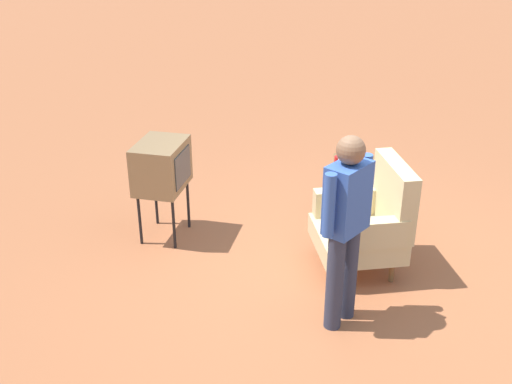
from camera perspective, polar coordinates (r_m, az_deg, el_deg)
The scene contains 8 objects.
ground_plane at distance 5.92m, azimuth 7.54°, elevation -7.33°, with size 60.00×60.00×0.00m, color #A05B38.
armchair at distance 5.78m, azimuth 10.37°, elevation -2.64°, with size 0.95×0.96×1.06m.
side_table at distance 6.55m, azimuth 9.53°, elevation 1.68°, with size 0.56×0.56×0.68m.
tv_on_stand at distance 6.19m, azimuth -8.72°, elevation 2.36°, with size 0.64×0.50×1.03m.
person_standing at distance 4.81m, azimuth 8.29°, elevation -2.71°, with size 0.49×0.38×1.64m.
soda_can_red at distance 6.38m, azimuth 7.52°, elevation 2.77°, with size 0.07×0.07×0.12m, color red.
soda_can_blue at distance 6.33m, azimuth 9.12°, elevation 2.47°, with size 0.07×0.07×0.12m, color blue.
flower_vase at distance 6.24m, azimuth 7.99°, elevation 3.05°, with size 0.15×0.10×0.27m.
Camera 1 is at (4.97, -0.08, 3.21)m, focal length 43.32 mm.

